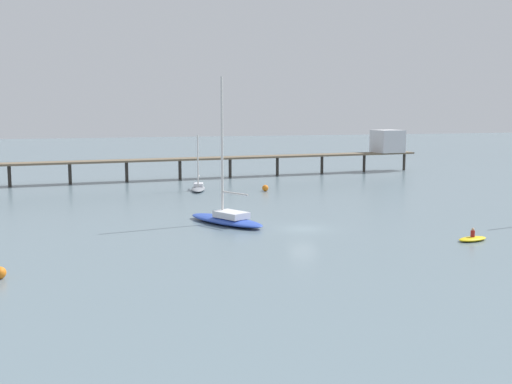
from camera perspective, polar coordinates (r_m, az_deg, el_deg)
ground_plane at (r=59.39m, az=4.30°, el=-3.36°), size 400.00×400.00×0.00m
pier at (r=108.23m, az=4.20°, el=3.86°), size 78.50×10.58×7.46m
sailboat_gray at (r=87.24m, az=-5.28°, el=0.46°), size 3.30×6.74×7.75m
sailboat_blue at (r=61.65m, az=-2.69°, el=-2.29°), size 7.26×10.11×14.36m
dinghy_yellow at (r=56.95m, az=19.11°, el=-4.03°), size 3.13×1.89×1.14m
mooring_buoy_mid at (r=45.34m, az=-22.30°, el=-6.82°), size 0.83×0.83×0.83m
mooring_buoy_far at (r=86.12m, az=0.85°, el=0.37°), size 0.88×0.88×0.88m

